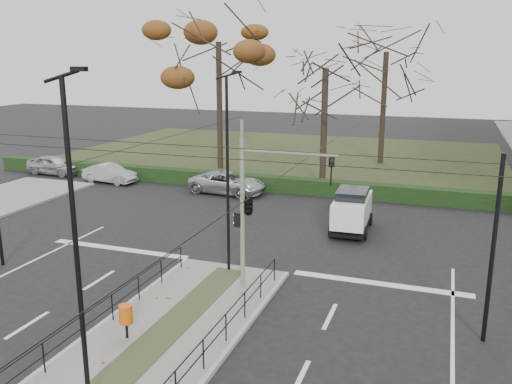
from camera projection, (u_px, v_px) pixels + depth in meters
ground at (181, 321)px, 18.38m from camera, size 140.00×140.00×0.00m
median_island at (142, 356)px, 16.08m from camera, size 4.40×15.00×0.14m
park at (283, 154)px, 49.58m from camera, size 38.00×26.00×0.10m
hedge at (227, 180)px, 37.21m from camera, size 38.00×1.00×1.00m
median_railing at (139, 330)px, 15.77m from camera, size 4.14×13.24×0.92m
catenary at (199, 212)px, 19.03m from camera, size 20.00×34.00×6.00m
traffic_light at (251, 203)px, 19.93m from camera, size 3.92×2.19×5.72m
litter_bin at (126, 315)px, 16.81m from camera, size 0.43×0.43×1.10m
streetlamp_median_near at (77, 251)px, 12.38m from camera, size 0.70×0.14×8.37m
streetlamp_median_far at (228, 173)px, 21.45m from camera, size 0.67×0.14×8.06m
parked_car_first at (54, 165)px, 41.17m from camera, size 4.37×1.92×1.47m
parked_car_second at (110, 174)px, 38.48m from camera, size 4.11×1.77×1.31m
parked_car_fourth at (228, 183)px, 35.46m from camera, size 5.28×2.79×1.41m
white_van at (352, 209)px, 27.67m from camera, size 1.97×4.01×2.18m
rust_tree at (218, 42)px, 40.97m from camera, size 10.42×10.42×12.81m
bare_tree_center at (386, 60)px, 43.32m from camera, size 8.10×8.10×12.01m
bare_tree_near at (325, 77)px, 35.95m from camera, size 5.98×5.98×10.50m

